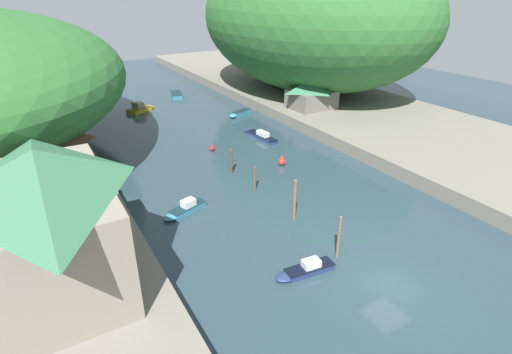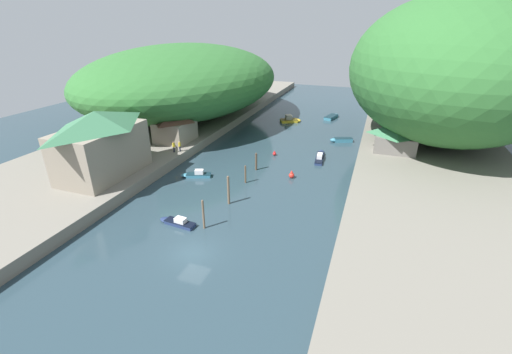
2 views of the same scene
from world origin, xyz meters
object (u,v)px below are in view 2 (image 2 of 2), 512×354
object	(u,v)px
boat_cabin_cruiser	(320,156)
channel_buoy_far	(292,175)
boat_mid_channel	(341,140)
boat_open_rowboat	(196,175)
boathouse_shed	(175,125)
channel_buoy_near	(274,154)
boat_far_right_bank	(332,117)
boat_far_upstream	(177,222)
person_by_boathouse	(180,145)
person_on_quay	(174,146)
waterfront_building	(100,143)
right_bank_cottage	(396,136)
boat_red_skiff	(291,120)

from	to	relation	value
boat_cabin_cruiser	channel_buoy_far	distance (m)	9.12
boat_mid_channel	boat_open_rowboat	size ratio (longest dim) A/B	0.95
boathouse_shed	boat_open_rowboat	xyz separation A→B (m)	(8.63, -9.04, -3.85)
boat_open_rowboat	channel_buoy_near	distance (m)	14.11
boat_far_right_bank	boat_far_upstream	bearing A→B (deg)	-85.44
boat_cabin_cruiser	boat_far_right_bank	bearing A→B (deg)	88.66
boat_far_right_bank	channel_buoy_far	xyz separation A→B (m)	(-0.57, -34.31, 0.11)
channel_buoy_far	person_by_boathouse	world-z (taller)	person_by_boathouse
boat_far_upstream	boat_open_rowboat	xyz separation A→B (m)	(-4.09, 11.57, 0.04)
boat_mid_channel	channel_buoy_near	size ratio (longest dim) A/B	4.77
boat_open_rowboat	person_on_quay	distance (m)	7.58
boat_far_upstream	person_by_boathouse	size ratio (longest dim) A/B	2.60
waterfront_building	channel_buoy_near	bearing A→B (deg)	44.95
boat_far_right_bank	channel_buoy_far	world-z (taller)	channel_buoy_far
boat_far_right_bank	boat_open_rowboat	world-z (taller)	boat_open_rowboat
boathouse_shed	boat_open_rowboat	bearing A→B (deg)	-46.33
channel_buoy_far	person_on_quay	distance (m)	18.76
right_bank_cottage	person_on_quay	distance (m)	34.16
right_bank_cottage	channel_buoy_near	xyz separation A→B (m)	(-17.97, -4.79, -3.41)
boathouse_shed	person_on_quay	distance (m)	5.80
waterfront_building	person_by_boathouse	bearing A→B (deg)	67.00
boat_mid_channel	person_by_boathouse	distance (m)	28.50
channel_buoy_near	person_by_boathouse	size ratio (longest dim) A/B	0.51
waterfront_building	boat_open_rowboat	size ratio (longest dim) A/B	2.79
waterfront_building	boat_mid_channel	bearing A→B (deg)	46.45
waterfront_building	boat_open_rowboat	distance (m)	12.82
waterfront_building	boat_mid_channel	distance (m)	39.53
right_bank_cottage	person_by_boathouse	distance (m)	33.31
boat_mid_channel	person_on_quay	size ratio (longest dim) A/B	2.44
boat_far_right_bank	boat_cabin_cruiser	world-z (taller)	boat_cabin_cruiser
right_bank_cottage	person_on_quay	world-z (taller)	right_bank_cottage
boat_cabin_cruiser	person_on_quay	distance (m)	22.88
waterfront_building	channel_buoy_near	size ratio (longest dim) A/B	13.94
waterfront_building	person_by_boathouse	xyz separation A→B (m)	(4.61, 10.85, -3.36)
boat_far_right_bank	person_by_boathouse	xyz separation A→B (m)	(-18.53, -33.70, 2.09)
waterfront_building	boat_red_skiff	bearing A→B (deg)	68.32
right_bank_cottage	boat_far_right_bank	world-z (taller)	right_bank_cottage
boathouse_shed	boat_far_upstream	xyz separation A→B (m)	(12.72, -20.60, -3.89)
boat_open_rowboat	channel_buoy_far	xyz separation A→B (m)	(12.70, 4.15, 0.13)
waterfront_building	channel_buoy_far	size ratio (longest dim) A/B	10.36
boat_open_rowboat	person_on_quay	bearing A→B (deg)	35.35
right_bank_cottage	boat_open_rowboat	world-z (taller)	right_bank_cottage
boathouse_shed	boat_cabin_cruiser	bearing A→B (deg)	9.37
boat_cabin_cruiser	boat_far_upstream	xyz separation A→B (m)	(-10.99, -24.51, -0.02)
boat_far_upstream	channel_buoy_near	world-z (taller)	boat_far_upstream
boat_far_upstream	waterfront_building	bearing A→B (deg)	74.22
boat_mid_channel	channel_buoy_near	world-z (taller)	channel_buoy_near
boat_cabin_cruiser	channel_buoy_near	distance (m)	7.26
boat_far_right_bank	person_by_boathouse	distance (m)	38.52
boat_cabin_cruiser	boat_mid_channel	bearing A→B (deg)	72.32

